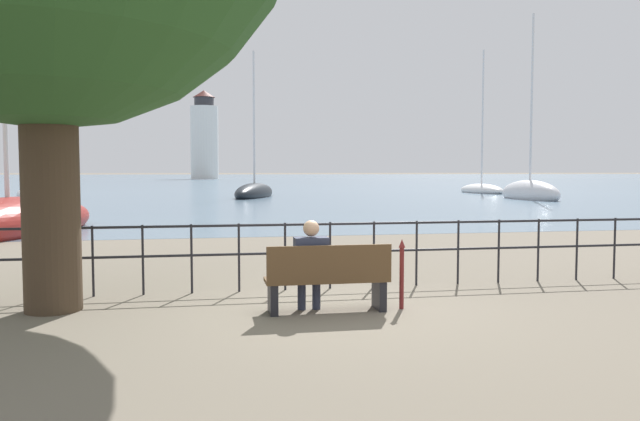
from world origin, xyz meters
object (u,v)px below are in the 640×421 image
at_px(sailboat_1, 254,193).
at_px(sailboat_4, 530,193).
at_px(closed_umbrella, 402,270).
at_px(sailboat_0, 38,192).
at_px(harbor_lighthouse, 204,138).
at_px(park_bench, 328,280).
at_px(sailboat_2, 481,189).
at_px(sailboat_3, 8,222).
at_px(seated_person_left, 311,261).

distance_m(sailboat_1, sailboat_4, 18.51).
height_order(closed_umbrella, sailboat_0, sailboat_0).
height_order(sailboat_0, harbor_lighthouse, harbor_lighthouse).
xyz_separation_m(park_bench, sailboat_4, (19.06, 29.25, -0.01)).
distance_m(sailboat_1, sailboat_2, 19.71).
bearing_deg(park_bench, sailboat_1, 87.14).
relative_size(sailboat_1, sailboat_4, 0.85).
bearing_deg(sailboat_3, sailboat_0, 119.42).
bearing_deg(park_bench, sailboat_2, 62.65).
xyz_separation_m(sailboat_0, sailboat_4, (32.31, -9.83, 0.10)).
bearing_deg(sailboat_2, sailboat_4, -104.45).
xyz_separation_m(seated_person_left, sailboat_1, (2.01, 35.83, -0.34)).
bearing_deg(sailboat_0, park_bench, -72.83).
xyz_separation_m(sailboat_0, harbor_lighthouse, (11.48, 95.40, 8.87)).
height_order(seated_person_left, sailboat_0, sailboat_0).
relative_size(park_bench, sailboat_2, 0.14).
height_order(sailboat_1, sailboat_2, sailboat_2).
bearing_deg(sailboat_0, closed_umbrella, -71.50).
xyz_separation_m(seated_person_left, sailboat_3, (-7.02, 11.41, -0.31)).
distance_m(sailboat_2, harbor_lighthouse, 97.07).
bearing_deg(sailboat_4, harbor_lighthouse, 98.97).
distance_m(sailboat_4, harbor_lighthouse, 107.63).
bearing_deg(seated_person_left, harbor_lighthouse, 90.66).
relative_size(park_bench, sailboat_0, 0.14).
bearing_deg(park_bench, closed_umbrella, 1.38).
relative_size(park_bench, sailboat_3, 0.12).
distance_m(closed_umbrella, sailboat_2, 45.15).
distance_m(sailboat_0, sailboat_2, 34.23).
height_order(sailboat_4, harbor_lighthouse, harbor_lighthouse).
bearing_deg(sailboat_1, park_bench, -75.45).
relative_size(sailboat_1, harbor_lighthouse, 0.54).
xyz_separation_m(seated_person_left, sailboat_0, (-13.03, 39.01, -0.35)).
bearing_deg(closed_umbrella, sailboat_2, 63.78).
xyz_separation_m(sailboat_3, sailboat_4, (26.29, 17.77, 0.06)).
height_order(closed_umbrella, sailboat_3, sailboat_3).
distance_m(closed_umbrella, sailboat_4, 34.35).
relative_size(sailboat_3, sailboat_4, 1.06).
relative_size(park_bench, sailboat_4, 0.13).
bearing_deg(harbor_lighthouse, sailboat_2, -76.41).
bearing_deg(closed_umbrella, sailboat_0, 110.06).
relative_size(sailboat_0, sailboat_2, 0.94).
distance_m(sailboat_0, sailboat_1, 15.37).
bearing_deg(sailboat_3, seated_person_left, -41.27).
bearing_deg(park_bench, sailboat_0, 108.72).
xyz_separation_m(park_bench, sailboat_1, (1.79, 35.91, -0.10)).
bearing_deg(harbor_lighthouse, sailboat_0, -96.86).
relative_size(closed_umbrella, sailboat_4, 0.08).
xyz_separation_m(sailboat_2, sailboat_3, (-28.19, -29.04, 0.04)).
bearing_deg(sailboat_3, sailboat_2, 62.98).
bearing_deg(sailboat_4, sailboat_2, 78.22).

